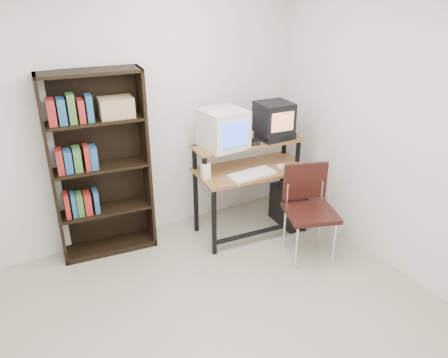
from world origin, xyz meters
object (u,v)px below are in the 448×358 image
pc_tower (287,206)px  school_chair (308,202)px  computer_desk (251,172)px  crt_tv (274,118)px  bookshelf (99,164)px  crt_monitor (223,129)px

pc_tower → school_chair: size_ratio=0.49×
computer_desk → crt_tv: crt_tv is taller
school_chair → bookshelf: (-1.67, 1.06, 0.36)m
crt_tv → bookshelf: bookshelf is taller
school_chair → bookshelf: bookshelf is taller
crt_monitor → bookshelf: 1.23m
computer_desk → school_chair: computer_desk is taller
pc_tower → bookshelf: bearing=168.6°
pc_tower → bookshelf: 2.06m
school_chair → crt_tv: bearing=105.1°
bookshelf → school_chair: bearing=-25.9°
crt_tv → bookshelf: (-1.73, 0.37, -0.29)m
crt_tv → pc_tower: size_ratio=0.80×
computer_desk → school_chair: size_ratio=1.31×
school_chair → pc_tower: bearing=89.9°
pc_tower → school_chair: (-0.20, -0.55, 0.35)m
computer_desk → school_chair: (0.24, -0.64, -0.12)m
crt_tv → pc_tower: 1.02m
crt_monitor → bookshelf: size_ratio=0.24×
crt_tv → crt_monitor: bearing=177.4°
crt_tv → school_chair: 0.95m
crt_tv → pc_tower: crt_tv is taller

